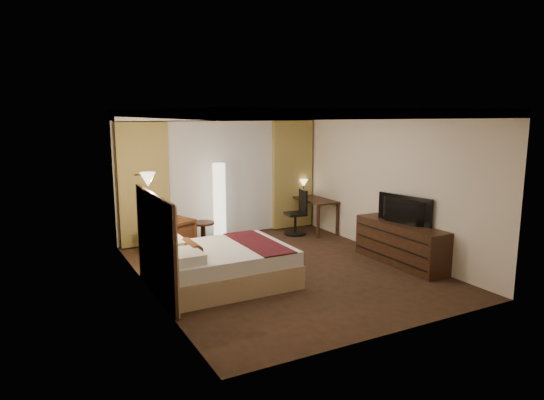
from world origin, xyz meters
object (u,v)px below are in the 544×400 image
floor_lamp (219,202)px  television (401,206)px  armchair (167,235)px  desk (314,215)px  bed (223,266)px  side_table (203,234)px  dresser (400,244)px  office_chair (295,212)px

floor_lamp → television: 3.68m
armchair → desk: armchair is taller
bed → television: size_ratio=1.87×
desk → television: bearing=-89.6°
bed → armchair: 1.92m
side_table → television: 3.87m
dresser → desk: bearing=91.0°
side_table → office_chair: 2.15m
desk → television: 2.81m
bed → desk: 3.83m
armchair → side_table: 0.87m
office_chair → television: size_ratio=0.92×
armchair → floor_lamp: floor_lamp is taller
office_chair → television: television is taller
floor_lamp → television: size_ratio=1.52×
armchair → television: television is taller
side_table → dresser: (2.70, -2.69, 0.11)m
floor_lamp → desk: 2.25m
desk → office_chair: office_chair is taller
bed → television: television is taller
bed → floor_lamp: bearing=69.0°
bed → floor_lamp: size_ratio=1.23×
side_table → bed: bearing=-102.1°
floor_lamp → television: (2.21, -2.94, 0.22)m
desk → dresser: size_ratio=0.64×
armchair → office_chair: size_ratio=0.80×
armchair → side_table: size_ratio=1.57×
floor_lamp → dresser: (2.24, -2.94, -0.46)m
armchair → office_chair: bearing=74.0°
floor_lamp → dresser: bearing=-52.6°
bed → desk: bearing=35.4°
bed → television: bearing=-9.2°
armchair → dresser: size_ratio=0.42×
office_chair → dresser: size_ratio=0.53×
side_table → desk: size_ratio=0.42×
floor_lamp → desk: bearing=-5.3°
dresser → floor_lamp: bearing=127.4°
armchair → bed: bearing=-11.3°
office_chair → dresser: 2.74m
desk → television: size_ratio=1.11×
bed → television: (3.14, -0.51, 0.75)m
bed → office_chair: 3.39m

